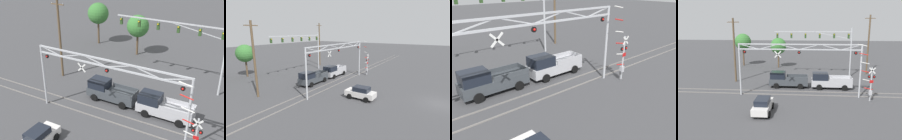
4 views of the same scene
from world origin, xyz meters
TOP-DOWN VIEW (x-y plane):
  - rail_track_near at (0.00, 14.67)m, footprint 80.00×0.08m
  - rail_track_far at (0.00, 16.10)m, footprint 80.00×0.08m
  - crossing_gantry at (-0.02, 14.38)m, footprint 15.15×0.26m
  - crossing_signal_mast at (8.32, 13.14)m, footprint 2.23×0.35m
  - traffic_signal_span at (4.54, 25.11)m, footprint 13.01×0.39m
  - pickup_truck_lead at (-1.96, 18.26)m, footprint 5.48×2.16m
  - pickup_truck_following at (4.07, 18.05)m, footprint 5.58×2.16m
  - sedan_waiting at (-3.49, 8.85)m, footprint 1.89×3.82m
  - utility_pole_left at (-10.18, 20.59)m, footprint 1.80×0.28m
  - utility_pole_right at (11.68, 27.44)m, footprint 1.80×0.28m
  - background_tree_beyond_span at (-4.89, 31.97)m, footprint 3.27×3.27m
  - background_tree_far_left_verge at (-12.67, 33.50)m, footprint 3.43×3.43m

SIDE VIEW (x-z plane):
  - rail_track_near at x=0.00m, z-range 0.00..0.10m
  - rail_track_far at x=0.00m, z-range 0.00..0.10m
  - sedan_waiting at x=-3.49m, z-range 0.01..1.63m
  - pickup_truck_lead at x=-1.96m, z-range -0.05..2.17m
  - pickup_truck_following at x=4.07m, z-range -0.04..2.17m
  - crossing_signal_mast at x=8.32m, z-range -1.16..5.63m
  - background_tree_beyond_span at x=-4.89m, z-range 1.39..7.48m
  - crossing_gantry at x=-0.02m, z-range 1.61..8.24m
  - utility_pole_left at x=-10.18m, z-range 0.15..9.94m
  - background_tree_far_left_verge at x=-12.67m, z-range 1.67..8.49m
  - utility_pole_right at x=11.68m, z-range 0.15..10.58m
  - traffic_signal_span at x=4.54m, z-range 1.85..10.08m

